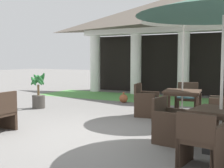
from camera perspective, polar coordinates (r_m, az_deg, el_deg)
The scene contains 14 objects.
ground_plane at distance 6.31m, azimuth -4.17°, elevation -9.76°, with size 60.00×60.00×0.00m, color slate.
background_pavilion at distance 12.92m, azimuth 13.82°, elevation 12.00°, with size 9.86×2.77×4.28m.
lawn_strip at distance 11.59m, azimuth 11.74°, elevation -3.08°, with size 11.66×2.43×0.01m, color #519347.
patio_table_near_foreground at distance 5.38m, azimuth 20.18°, elevation -5.65°, with size 1.01×1.01×0.74m.
patio_umbrella_near_foreground at distance 5.36m, azimuth 20.78°, elevation 14.06°, with size 2.92×2.92×2.75m.
patio_chair_near_foreground_south at distance 4.57m, azimuth 16.69°, elevation -10.46°, with size 0.64×0.63×0.84m.
patio_chair_near_foreground_west at distance 5.76m, azimuth 11.10°, elevation -7.28°, with size 0.65×0.63×0.86m.
patio_table_mid_right at distance 8.07m, azimuth 13.36°, elevation -1.92°, with size 1.04×1.04×0.76m.
patio_umbrella_mid_right at distance 8.08m, azimuth 13.66°, elevation 12.42°, with size 2.24×2.24×2.93m.
patio_chair_mid_right_west at distance 8.29m, azimuth 6.46°, elevation -3.27°, with size 0.65×0.67×0.91m.
patio_chair_mid_right_north at distance 9.08m, azimuth 14.17°, elevation -2.75°, with size 0.69×0.64×0.88m.
patio_chair_mid_right_east at distance 8.03m, azimuth 20.43°, elevation -3.91°, with size 0.64×0.64×0.90m.
potted_palm_left_edge at distance 9.83m, azimuth -13.94°, elevation -2.16°, with size 0.55×0.56×1.17m.
terracotta_urn at distance 10.76m, azimuth 2.23°, elevation -2.77°, with size 0.31×0.31×0.39m.
Camera 1 is at (3.31, -5.13, 1.60)m, focal length 47.58 mm.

